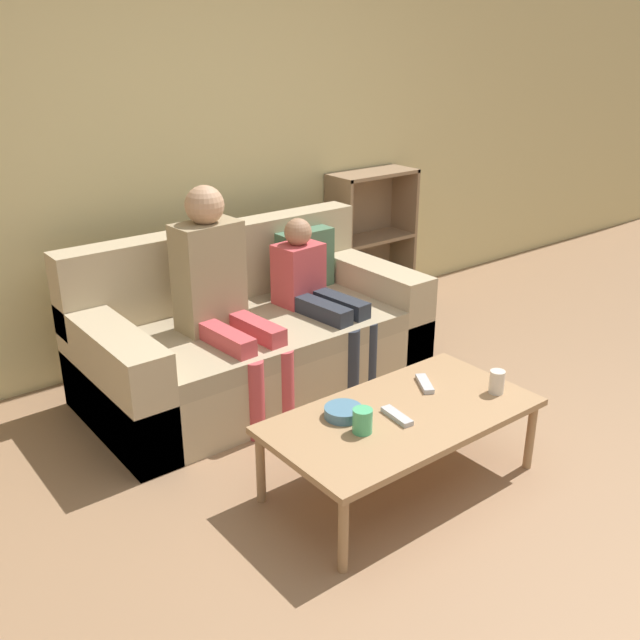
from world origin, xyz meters
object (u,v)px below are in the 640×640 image
(person_adult, at_px, (219,287))
(person_child, at_px, (316,292))
(tv_remote_1, at_px, (425,384))
(cup_far, at_px, (497,382))
(couch, at_px, (253,338))
(bookshelf, at_px, (365,253))
(snack_bowl, at_px, (343,412))
(coffee_table, at_px, (402,419))
(cup_near, at_px, (362,421))
(tv_remote_0, at_px, (397,416))

(person_adult, height_order, person_child, person_adult)
(tv_remote_1, bearing_deg, person_adult, 146.46)
(person_adult, distance_m, cup_far, 1.46)
(couch, bearing_deg, person_child, -22.71)
(bookshelf, xyz_separation_m, person_child, (-0.99, -0.70, 0.12))
(cup_far, bearing_deg, couch, 107.74)
(cup_far, distance_m, snack_bowl, 0.73)
(couch, height_order, coffee_table, couch)
(coffee_table, relative_size, person_child, 1.30)
(cup_near, xyz_separation_m, tv_remote_0, (0.19, -0.01, -0.04))
(bookshelf, xyz_separation_m, tv_remote_0, (-1.41, -1.80, -0.03))
(bookshelf, bearing_deg, person_child, -144.63)
(couch, bearing_deg, cup_near, -102.31)
(cup_near, bearing_deg, coffee_table, 2.96)
(couch, distance_m, tv_remote_0, 1.25)
(tv_remote_0, bearing_deg, cup_far, -5.11)
(bookshelf, relative_size, cup_near, 9.44)
(coffee_table, xyz_separation_m, tv_remote_1, (0.26, 0.12, 0.04))
(person_adult, distance_m, tv_remote_1, 1.16)
(person_child, bearing_deg, bookshelf, 29.80)
(tv_remote_0, bearing_deg, couch, 92.95)
(bookshelf, relative_size, cup_far, 9.10)
(bookshelf, height_order, cup_far, bookshelf)
(coffee_table, distance_m, person_child, 1.16)
(snack_bowl, bearing_deg, cup_near, -97.35)
(person_adult, relative_size, snack_bowl, 7.17)
(couch, height_order, person_adult, person_adult)
(bookshelf, xyz_separation_m, cup_near, (-1.60, -1.80, 0.02))
(couch, xyz_separation_m, person_adult, (-0.25, -0.09, 0.38))
(cup_near, xyz_separation_m, tv_remote_1, (0.50, 0.13, -0.04))
(coffee_table, height_order, cup_far, cup_far)
(person_child, distance_m, tv_remote_0, 1.19)
(person_child, relative_size, tv_remote_1, 5.39)
(person_child, distance_m, cup_near, 1.26)
(cup_near, height_order, cup_far, cup_far)
(couch, height_order, snack_bowl, couch)
(coffee_table, xyz_separation_m, person_adult, (-0.22, 1.13, 0.34))
(cup_far, bearing_deg, person_child, 94.41)
(cup_near, distance_m, tv_remote_0, 0.19)
(bookshelf, relative_size, tv_remote_0, 5.63)
(couch, relative_size, person_child, 2.04)
(tv_remote_0, relative_size, tv_remote_1, 1.03)
(cup_near, distance_m, tv_remote_1, 0.51)
(couch, xyz_separation_m, tv_remote_1, (0.23, -1.11, 0.09))
(person_child, height_order, snack_bowl, person_child)
(couch, relative_size, person_adult, 1.59)
(bookshelf, bearing_deg, cup_near, -131.62)
(tv_remote_0, xyz_separation_m, snack_bowl, (-0.17, 0.15, 0.01))
(person_adult, bearing_deg, snack_bowl, -94.08)
(bookshelf, distance_m, cup_far, 2.11)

